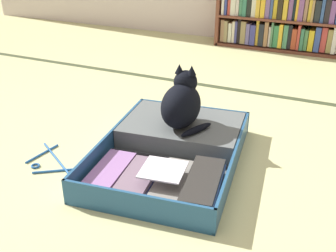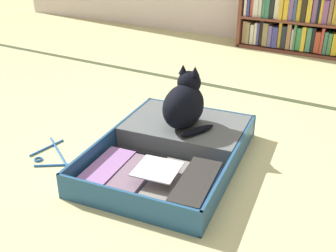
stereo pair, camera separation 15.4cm
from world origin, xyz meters
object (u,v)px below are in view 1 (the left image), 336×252
bookshelf (285,6)px  black_cat (182,103)px  open_suitcase (176,146)px  clothes_hanger (50,162)px

bookshelf → black_cat: 1.99m
bookshelf → open_suitcase: (-0.11, -2.08, -0.32)m
open_suitcase → black_cat: black_cat is taller
bookshelf → clothes_hanger: (-0.62, -2.38, -0.37)m
bookshelf → open_suitcase: bearing=-93.1°
bookshelf → clothes_hanger: 2.48m
open_suitcase → black_cat: bearing=97.0°
black_cat → clothes_hanger: size_ratio=0.93×
black_cat → clothes_hanger: 0.67m
black_cat → open_suitcase: bearing=-83.0°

